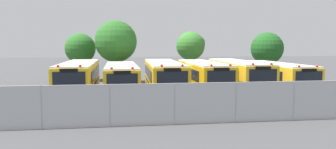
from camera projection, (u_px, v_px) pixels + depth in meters
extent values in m
plane|color=#424244|center=(182.00, 94.00, 25.59)|extent=(160.00, 160.00, 0.00)
cube|color=yellow|center=(80.00, 78.00, 24.44)|extent=(2.58, 10.55, 2.16)
cube|color=white|center=(79.00, 63.00, 24.34)|extent=(2.53, 10.34, 0.12)
cube|color=black|center=(70.00, 101.00, 19.29)|extent=(2.44, 0.20, 0.36)
cube|color=black|center=(69.00, 80.00, 19.22)|extent=(1.96, 0.10, 1.04)
cube|color=black|center=(96.00, 73.00, 24.90)|extent=(0.19, 8.20, 0.78)
cube|color=black|center=(64.00, 73.00, 24.52)|extent=(0.19, 8.20, 0.78)
cube|color=black|center=(80.00, 83.00, 24.48)|extent=(2.61, 10.66, 0.10)
sphere|color=red|center=(80.00, 66.00, 19.41)|extent=(0.18, 0.18, 0.18)
sphere|color=red|center=(58.00, 66.00, 19.21)|extent=(0.18, 0.18, 0.18)
cube|color=black|center=(69.00, 71.00, 19.16)|extent=(1.08, 0.10, 0.24)
cylinder|color=black|center=(89.00, 97.00, 20.90)|extent=(0.30, 1.00, 1.00)
cylinder|color=black|center=(56.00, 98.00, 20.58)|extent=(0.30, 1.00, 1.00)
cylinder|color=black|center=(97.00, 84.00, 28.09)|extent=(0.30, 1.00, 1.00)
cylinder|color=black|center=(72.00, 84.00, 27.76)|extent=(0.30, 1.00, 1.00)
cube|color=yellow|center=(121.00, 79.00, 24.57)|extent=(2.60, 9.72, 1.99)
cube|color=white|center=(121.00, 65.00, 24.47)|extent=(2.55, 9.53, 0.12)
cube|color=black|center=(123.00, 100.00, 19.82)|extent=(2.43, 0.21, 0.36)
cube|color=black|center=(122.00, 81.00, 19.76)|extent=(1.95, 0.10, 0.95)
cube|color=black|center=(137.00, 74.00, 25.03)|extent=(0.21, 7.54, 0.71)
cube|color=black|center=(106.00, 74.00, 24.64)|extent=(0.21, 7.54, 0.71)
cube|color=black|center=(121.00, 84.00, 24.60)|extent=(2.63, 9.82, 0.10)
sphere|color=red|center=(132.00, 68.00, 19.96)|extent=(0.18, 0.18, 0.18)
sphere|color=red|center=(112.00, 68.00, 19.75)|extent=(0.18, 0.18, 0.18)
cube|color=black|center=(122.00, 73.00, 19.70)|extent=(1.07, 0.10, 0.24)
cylinder|color=black|center=(138.00, 96.00, 21.44)|extent=(0.30, 1.01, 1.00)
cylinder|color=black|center=(106.00, 97.00, 21.10)|extent=(0.30, 1.01, 1.00)
cylinder|color=black|center=(133.00, 84.00, 27.80)|extent=(0.30, 1.01, 1.00)
cylinder|color=black|center=(109.00, 85.00, 27.46)|extent=(0.30, 1.01, 1.00)
cube|color=yellow|center=(163.00, 77.00, 25.29)|extent=(2.63, 11.02, 2.16)
cube|color=white|center=(163.00, 63.00, 25.18)|extent=(2.58, 10.80, 0.12)
cube|color=black|center=(173.00, 99.00, 19.88)|extent=(2.48, 0.21, 0.36)
cube|color=black|center=(172.00, 79.00, 19.81)|extent=(1.99, 0.10, 1.04)
cube|color=black|center=(178.00, 72.00, 25.70)|extent=(0.20, 8.56, 0.78)
cube|color=black|center=(148.00, 72.00, 25.41)|extent=(0.20, 8.56, 0.78)
cube|color=black|center=(163.00, 82.00, 25.33)|extent=(2.66, 11.13, 0.10)
sphere|color=red|center=(183.00, 65.00, 19.97)|extent=(0.18, 0.18, 0.18)
sphere|color=red|center=(162.00, 66.00, 19.81)|extent=(0.18, 0.18, 0.18)
cube|color=black|center=(173.00, 70.00, 19.74)|extent=(1.09, 0.10, 0.24)
cylinder|color=black|center=(185.00, 96.00, 21.46)|extent=(0.30, 1.01, 1.00)
cylinder|color=black|center=(154.00, 96.00, 21.20)|extent=(0.30, 1.01, 1.00)
cylinder|color=black|center=(171.00, 82.00, 29.15)|extent=(0.30, 1.01, 1.00)
cylinder|color=black|center=(148.00, 83.00, 28.89)|extent=(0.30, 1.01, 1.00)
cube|color=yellow|center=(203.00, 76.00, 25.76)|extent=(2.38, 9.96, 2.11)
cube|color=white|center=(203.00, 63.00, 25.66)|extent=(2.33, 9.76, 0.12)
cube|color=black|center=(221.00, 97.00, 20.87)|extent=(2.41, 0.16, 0.36)
cube|color=black|center=(221.00, 78.00, 20.80)|extent=(1.94, 0.06, 1.01)
cube|color=black|center=(216.00, 72.00, 26.19)|extent=(0.05, 7.77, 0.76)
cube|color=black|center=(188.00, 72.00, 25.86)|extent=(0.05, 7.77, 0.76)
cube|color=black|center=(203.00, 81.00, 25.80)|extent=(2.40, 10.06, 0.10)
sphere|color=red|center=(230.00, 65.00, 20.98)|extent=(0.18, 0.18, 0.18)
sphere|color=red|center=(211.00, 65.00, 20.80)|extent=(0.18, 0.18, 0.18)
cube|color=black|center=(222.00, 69.00, 20.73)|extent=(1.06, 0.08, 0.24)
cylinder|color=black|center=(229.00, 94.00, 22.46)|extent=(0.28, 1.00, 1.00)
cylinder|color=black|center=(201.00, 94.00, 22.17)|extent=(0.28, 1.00, 1.00)
cylinder|color=black|center=(205.00, 83.00, 29.12)|extent=(0.28, 1.00, 1.00)
cylinder|color=black|center=(183.00, 83.00, 28.83)|extent=(0.28, 1.00, 1.00)
cube|color=yellow|center=(237.00, 75.00, 26.33)|extent=(2.60, 10.32, 2.17)
cube|color=white|center=(238.00, 62.00, 26.23)|extent=(2.55, 10.11, 0.12)
cube|color=black|center=(263.00, 96.00, 21.27)|extent=(2.43, 0.21, 0.36)
cube|color=black|center=(263.00, 77.00, 21.20)|extent=(1.95, 0.10, 1.04)
cube|color=black|center=(250.00, 71.00, 26.74)|extent=(0.21, 8.01, 0.78)
cube|color=black|center=(222.00, 71.00, 26.46)|extent=(0.21, 8.01, 0.78)
cube|color=black|center=(237.00, 80.00, 26.37)|extent=(2.62, 10.42, 0.10)
sphere|color=red|center=(271.00, 64.00, 21.36)|extent=(0.18, 0.18, 0.18)
sphere|color=red|center=(253.00, 64.00, 21.21)|extent=(0.18, 0.18, 0.18)
cube|color=black|center=(263.00, 68.00, 21.13)|extent=(1.07, 0.10, 0.24)
cylinder|color=black|center=(268.00, 93.00, 22.85)|extent=(0.30, 1.01, 1.00)
cylinder|color=black|center=(240.00, 93.00, 22.60)|extent=(0.30, 1.01, 1.00)
cylinder|color=black|center=(236.00, 82.00, 29.84)|extent=(0.30, 1.01, 1.00)
cylinder|color=black|center=(214.00, 82.00, 29.59)|extent=(0.30, 1.01, 1.00)
cube|color=yellow|center=(275.00, 76.00, 26.57)|extent=(2.45, 9.97, 1.99)
cube|color=white|center=(275.00, 64.00, 26.47)|extent=(2.40, 9.77, 0.12)
cube|color=black|center=(309.00, 95.00, 21.67)|extent=(2.44, 0.17, 0.36)
cube|color=black|center=(309.00, 78.00, 21.61)|extent=(1.96, 0.07, 0.95)
cube|color=black|center=(287.00, 72.00, 27.00)|extent=(0.09, 7.76, 0.72)
cube|color=black|center=(260.00, 72.00, 26.68)|extent=(0.09, 7.76, 0.72)
cube|color=black|center=(275.00, 81.00, 26.61)|extent=(2.48, 10.07, 0.10)
sphere|color=red|center=(317.00, 66.00, 21.79)|extent=(0.18, 0.18, 0.18)
sphere|color=red|center=(299.00, 66.00, 21.61)|extent=(0.18, 0.18, 0.18)
cube|color=black|center=(309.00, 70.00, 21.55)|extent=(1.08, 0.09, 0.24)
cylinder|color=black|center=(311.00, 92.00, 23.26)|extent=(0.29, 1.00, 1.00)
cylinder|color=black|center=(284.00, 92.00, 22.98)|extent=(0.29, 1.00, 1.00)
cylinder|color=black|center=(269.00, 82.00, 29.92)|extent=(0.29, 1.00, 1.00)
cylinder|color=black|center=(248.00, 82.00, 29.64)|extent=(0.29, 1.00, 1.00)
cylinder|color=#4C3823|center=(81.00, 70.00, 35.16)|extent=(0.35, 0.35, 2.32)
sphere|color=#286623|center=(80.00, 48.00, 34.93)|extent=(3.38, 3.38, 3.38)
sphere|color=#286623|center=(79.00, 48.00, 34.70)|extent=(2.53, 2.53, 2.53)
cylinder|color=#4C3823|center=(116.00, 70.00, 32.87)|extent=(0.39, 0.39, 2.71)
sphere|color=#286623|center=(116.00, 41.00, 32.59)|extent=(4.35, 4.35, 4.35)
sphere|color=#286623|center=(111.00, 39.00, 32.82)|extent=(3.34, 3.34, 3.34)
cylinder|color=#4C3823|center=(190.00, 68.00, 36.67)|extent=(0.43, 0.43, 2.63)
sphere|color=#387A2D|center=(190.00, 46.00, 36.43)|extent=(3.32, 3.32, 3.32)
sphere|color=#387A2D|center=(196.00, 44.00, 36.59)|extent=(2.05, 2.05, 2.05)
cylinder|color=#4C3823|center=(266.00, 69.00, 38.00)|extent=(0.41, 0.41, 2.10)
sphere|color=#1E561E|center=(267.00, 48.00, 37.76)|extent=(3.88, 3.88, 3.88)
sphere|color=#1E561E|center=(266.00, 50.00, 38.14)|extent=(2.47, 2.47, 2.47)
cylinder|color=#9EA0A3|center=(41.00, 107.00, 14.73)|extent=(0.07, 0.07, 2.10)
cylinder|color=#9EA0A3|center=(110.00, 106.00, 15.17)|extent=(0.07, 0.07, 2.10)
cylinder|color=#9EA0A3|center=(175.00, 104.00, 15.61)|extent=(0.07, 0.07, 2.10)
cylinder|color=#9EA0A3|center=(236.00, 102.00, 16.04)|extent=(0.07, 0.07, 2.10)
cylinder|color=#9EA0A3|center=(294.00, 101.00, 16.48)|extent=(0.07, 0.07, 2.10)
cube|color=#ADB2B7|center=(206.00, 103.00, 15.83)|extent=(22.20, 0.02, 2.06)
cylinder|color=#9EA0A3|center=(206.00, 83.00, 15.73)|extent=(22.20, 0.04, 0.04)
cone|color=#EA5914|center=(215.00, 114.00, 16.64)|extent=(0.44, 0.44, 0.58)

